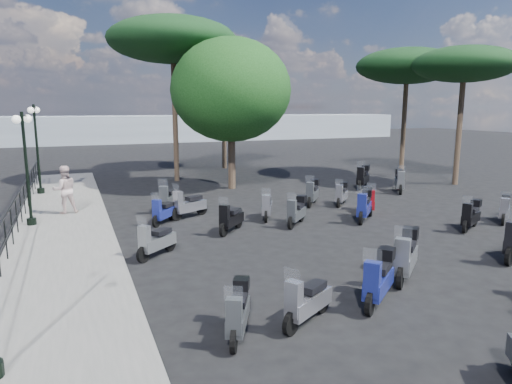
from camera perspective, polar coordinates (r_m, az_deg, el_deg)
name	(u,v)px	position (r m, az deg, el deg)	size (l,w,h in m)	color
ground	(312,253)	(13.02, 7.01, -7.52)	(120.00, 120.00, 0.00)	black
sidewalk	(63,246)	(14.35, -23.02, -6.28)	(3.00, 30.00, 0.15)	slate
railing	(8,225)	(14.05, -28.57, -3.61)	(0.04, 26.04, 1.10)	black
lamp_post_1	(26,161)	(16.70, -26.80, 3.43)	(0.52, 1.06, 3.73)	black
lamp_post_2	(37,143)	(22.77, -25.72, 5.51)	(0.46, 1.16, 4.00)	black
pedestrian_far	(65,190)	(18.18, -22.80, 0.28)	(0.86, 0.67, 1.77)	beige
scooter_1	(238,313)	(8.34, -2.28, -14.87)	(0.84, 1.37, 1.18)	black
scooter_2	(307,302)	(8.81, 6.34, -13.51)	(1.41, 0.93, 1.26)	black
scooter_3	(156,242)	(12.73, -12.40, -6.07)	(1.26, 1.09, 1.25)	black
scooter_4	(164,212)	(16.23, -11.48, -2.49)	(1.05, 1.21, 1.20)	black
scooter_5	(168,199)	(18.11, -10.99, -0.91)	(0.96, 1.59, 1.38)	black
scooter_7	(379,280)	(9.91, 15.08, -10.56)	(1.42, 1.22, 1.36)	black
scooter_8	(231,219)	(14.83, -3.18, -3.42)	(1.18, 1.23, 1.28)	black
scooter_9	(189,205)	(16.93, -8.43, -1.67)	(1.57, 0.93, 1.36)	black
scooter_12	(406,257)	(11.44, 18.20, -7.67)	(1.48, 1.36, 1.46)	black
scooter_13	(297,212)	(15.78, 5.09, -2.49)	(1.22, 1.21, 1.25)	black
scooter_14	(267,207)	(16.58, 1.36, -1.95)	(0.85, 1.44, 1.24)	black
scooter_15	(312,193)	(19.08, 7.04, -0.15)	(1.19, 1.39, 1.33)	black
scooter_19	(471,216)	(16.74, 25.27, -2.73)	(1.42, 0.92, 1.24)	black
scooter_20	(364,207)	(16.79, 13.38, -1.78)	(1.31, 1.36, 1.37)	black
scooter_21	(341,195)	(19.26, 10.64, -0.32)	(1.13, 1.17, 1.18)	black
scooter_24	(504,210)	(18.39, 28.63, -1.94)	(1.28, 1.05, 1.20)	black
scooter_25	(369,201)	(18.05, 13.93, -1.09)	(0.95, 1.43, 1.26)	black
scooter_26	(400,182)	(22.84, 17.51, 1.26)	(1.14, 1.52, 1.39)	black
scooter_27	(363,177)	(23.50, 13.21, 1.78)	(1.44, 1.39, 1.45)	black
broadleaf_tree	(231,90)	(22.62, -3.14, 12.58)	(5.87, 5.87, 7.33)	#38281E
pine_0	(223,62)	(30.54, -4.13, 15.90)	(6.01, 6.01, 7.95)	#38281E
pine_1	(407,66)	(28.56, 18.38, 14.68)	(5.83, 5.83, 7.37)	#38281E
pine_2	(173,41)	(25.61, -10.39, 18.11)	(6.81, 6.81, 8.67)	#38281E
pine_3	(464,65)	(26.07, 24.61, 14.25)	(5.18, 5.18, 7.06)	#38281E
distant_hills	(125,129)	(56.17, -16.01, 7.59)	(70.00, 8.00, 3.00)	gray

